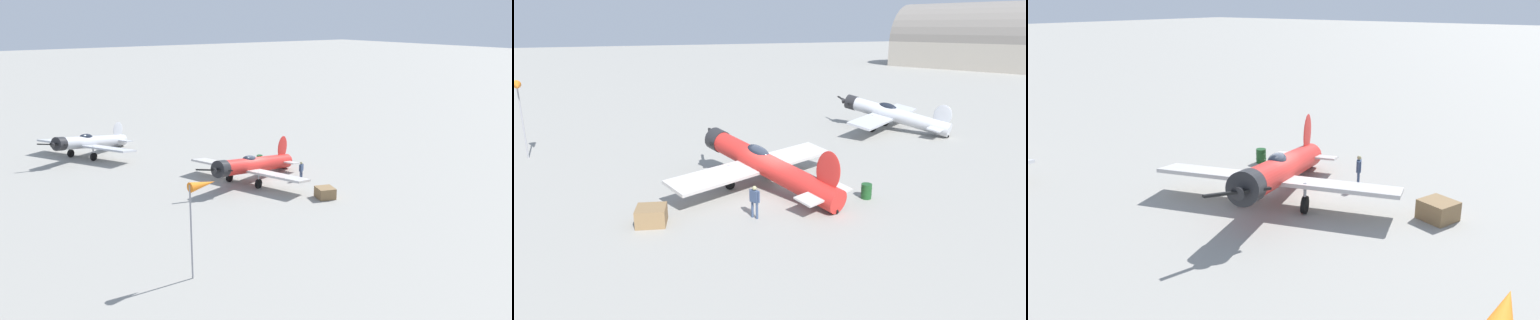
% 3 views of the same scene
% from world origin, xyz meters
% --- Properties ---
extents(ground_plane, '(400.00, 400.00, 0.00)m').
position_xyz_m(ground_plane, '(0.00, 0.00, 0.00)').
color(ground_plane, gray).
extents(airplane_foreground, '(11.56, 11.33, 3.26)m').
position_xyz_m(airplane_foreground, '(0.48, 0.17, 1.44)').
color(airplane_foreground, red).
rests_on(airplane_foreground, ground_plane).
extents(airplane_mid_apron, '(10.45, 10.80, 2.86)m').
position_xyz_m(airplane_mid_apron, '(9.32, -16.24, 1.45)').
color(airplane_mid_apron, '#B7BABF').
rests_on(airplane_mid_apron, ground_plane).
extents(ground_crew_mechanic, '(0.59, 0.40, 1.67)m').
position_xyz_m(ground_crew_mechanic, '(-3.18, 2.30, 1.01)').
color(ground_crew_mechanic, '#384766').
rests_on(ground_crew_mechanic, ground_plane).
extents(equipment_crate, '(1.69, 1.72, 0.86)m').
position_xyz_m(equipment_crate, '(-1.77, 6.99, 0.43)').
color(equipment_crate, olive).
rests_on(equipment_crate, ground_plane).
extents(fuel_drum, '(0.61, 0.61, 0.82)m').
position_xyz_m(fuel_drum, '(-3.33, -4.23, 0.41)').
color(fuel_drum, '#19471E').
rests_on(fuel_drum, ground_plane).
extents(windsock_mast, '(1.70, 0.74, 5.49)m').
position_xyz_m(windsock_mast, '(12.35, 12.80, 4.97)').
color(windsock_mast, gray).
rests_on(windsock_mast, ground_plane).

